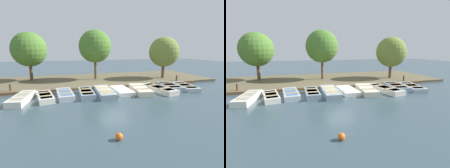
# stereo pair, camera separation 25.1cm
# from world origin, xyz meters

# --- Properties ---
(ground_plane) EXTENTS (80.00, 80.00, 0.00)m
(ground_plane) POSITION_xyz_m (0.00, 0.00, 0.00)
(ground_plane) COLOR #384C56
(shore_bank) EXTENTS (8.00, 24.00, 0.22)m
(shore_bank) POSITION_xyz_m (-5.00, 0.00, 0.11)
(shore_bank) COLOR brown
(shore_bank) RESTS_ON ground_plane
(dock_walkway) EXTENTS (1.28, 18.26, 0.22)m
(dock_walkway) POSITION_xyz_m (-1.46, 0.00, 0.11)
(dock_walkway) COLOR brown
(dock_walkway) RESTS_ON ground_plane
(rowboat_0) EXTENTS (3.31, 1.48, 0.43)m
(rowboat_0) POSITION_xyz_m (1.14, -6.87, 0.21)
(rowboat_0) COLOR silver
(rowboat_0) RESTS_ON ground_plane
(rowboat_1) EXTENTS (2.84, 1.39, 0.39)m
(rowboat_1) POSITION_xyz_m (1.11, -5.41, 0.19)
(rowboat_1) COLOR silver
(rowboat_1) RESTS_ON ground_plane
(rowboat_2) EXTENTS (3.06, 1.26, 0.41)m
(rowboat_2) POSITION_xyz_m (0.86, -4.06, 0.20)
(rowboat_2) COLOR #B2BCC1
(rowboat_2) RESTS_ON ground_plane
(rowboat_3) EXTENTS (2.83, 1.07, 0.44)m
(rowboat_3) POSITION_xyz_m (1.10, -2.53, 0.22)
(rowboat_3) COLOR #8C9EA8
(rowboat_3) RESTS_ON ground_plane
(rowboat_4) EXTENTS (3.56, 1.31, 0.44)m
(rowboat_4) POSITION_xyz_m (1.09, -1.13, 0.22)
(rowboat_4) COLOR #8C9EA8
(rowboat_4) RESTS_ON ground_plane
(rowboat_5) EXTENTS (2.84, 1.27, 0.33)m
(rowboat_5) POSITION_xyz_m (0.86, 0.36, 0.16)
(rowboat_5) COLOR silver
(rowboat_5) RESTS_ON ground_plane
(rowboat_6) EXTENTS (3.41, 1.60, 0.44)m
(rowboat_6) POSITION_xyz_m (1.20, 1.84, 0.22)
(rowboat_6) COLOR beige
(rowboat_6) RESTS_ON ground_plane
(rowboat_7) EXTENTS (3.68, 1.76, 0.41)m
(rowboat_7) POSITION_xyz_m (1.30, 3.44, 0.20)
(rowboat_7) COLOR beige
(rowboat_7) RESTS_ON ground_plane
(rowboat_8) EXTENTS (3.09, 1.63, 0.42)m
(rowboat_8) POSITION_xyz_m (0.84, 4.84, 0.21)
(rowboat_8) COLOR #8C9EA8
(rowboat_8) RESTS_ON ground_plane
(rowboat_9) EXTENTS (3.33, 1.79, 0.34)m
(rowboat_9) POSITION_xyz_m (1.08, 6.31, 0.17)
(rowboat_9) COLOR #B2BCC1
(rowboat_9) RESTS_ON ground_plane
(mooring_post_near) EXTENTS (0.16, 0.16, 0.80)m
(mooring_post_near) POSITION_xyz_m (-1.35, -8.10, 0.41)
(mooring_post_near) COLOR brown
(mooring_post_near) RESTS_ON ground_plane
(mooring_post_far) EXTENTS (0.16, 0.16, 0.80)m
(mooring_post_far) POSITION_xyz_m (-1.35, 7.22, 0.41)
(mooring_post_far) COLOR brown
(mooring_post_far) RESTS_ON ground_plane
(buoy) EXTENTS (0.29, 0.29, 0.29)m
(buoy) POSITION_xyz_m (7.86, -2.30, 0.15)
(buoy) COLOR orange
(buoy) RESTS_ON ground_plane
(park_tree_far_left) EXTENTS (3.47, 3.47, 5.14)m
(park_tree_far_left) POSITION_xyz_m (-5.98, -7.16, 3.39)
(park_tree_far_left) COLOR brown
(park_tree_far_left) RESTS_ON ground_plane
(park_tree_left) EXTENTS (3.44, 3.44, 5.44)m
(park_tree_left) POSITION_xyz_m (-4.80, -0.59, 3.71)
(park_tree_left) COLOR brown
(park_tree_left) RESTS_ON ground_plane
(park_tree_center) EXTENTS (3.30, 3.30, 4.77)m
(park_tree_center) POSITION_xyz_m (-3.52, 6.96, 3.11)
(park_tree_center) COLOR brown
(park_tree_center) RESTS_ON ground_plane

